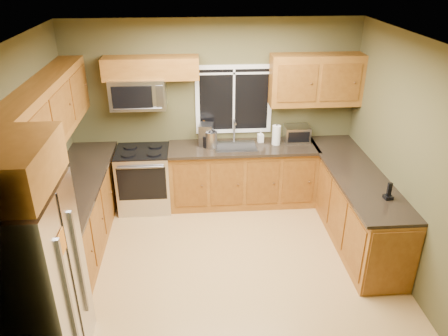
{
  "coord_description": "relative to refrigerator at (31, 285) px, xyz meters",
  "views": [
    {
      "loc": [
        -0.3,
        -4.34,
        3.45
      ],
      "look_at": [
        0.05,
        0.35,
        1.15
      ],
      "focal_mm": 35.0,
      "sensor_mm": 36.0,
      "label": 1
    }
  ],
  "objects": [
    {
      "name": "floor",
      "position": [
        1.74,
        1.3,
        -0.9
      ],
      "size": [
        4.2,
        4.2,
        0.0
      ],
      "primitive_type": "plane",
      "color": "tan",
      "rests_on": "ground"
    },
    {
      "name": "ceiling",
      "position": [
        1.74,
        1.3,
        1.8
      ],
      "size": [
        4.2,
        4.2,
        0.0
      ],
      "primitive_type": "plane",
      "rotation": [
        3.14,
        0.0,
        0.0
      ],
      "color": "white",
      "rests_on": "back_wall"
    },
    {
      "name": "back_wall",
      "position": [
        1.74,
        3.1,
        0.45
      ],
      "size": [
        4.2,
        0.0,
        4.2
      ],
      "primitive_type": "plane",
      "rotation": [
        1.57,
        0.0,
        0.0
      ],
      "color": "#4C4929",
      "rests_on": "ground"
    },
    {
      "name": "front_wall",
      "position": [
        1.74,
        -0.5,
        0.45
      ],
      "size": [
        4.2,
        0.0,
        4.2
      ],
      "primitive_type": "plane",
      "rotation": [
        -1.57,
        0.0,
        0.0
      ],
      "color": "#4C4929",
      "rests_on": "ground"
    },
    {
      "name": "left_wall",
      "position": [
        -0.36,
        1.3,
        0.45
      ],
      "size": [
        0.0,
        3.6,
        3.6
      ],
      "primitive_type": "plane",
      "rotation": [
        1.57,
        0.0,
        1.57
      ],
      "color": "#4C4929",
      "rests_on": "ground"
    },
    {
      "name": "right_wall",
      "position": [
        3.84,
        1.3,
        0.45
      ],
      "size": [
        0.0,
        3.6,
        3.6
      ],
      "primitive_type": "plane",
      "rotation": [
        1.57,
        0.0,
        -1.57
      ],
      "color": "#4C4929",
      "rests_on": "ground"
    },
    {
      "name": "window",
      "position": [
        2.04,
        3.08,
        0.65
      ],
      "size": [
        1.12,
        0.03,
        1.02
      ],
      "color": "white",
      "rests_on": "back_wall"
    },
    {
      "name": "base_cabinets_left",
      "position": [
        -0.06,
        1.78,
        -0.45
      ],
      "size": [
        0.6,
        2.65,
        0.9
      ],
      "primitive_type": "cube",
      "color": "brown",
      "rests_on": "ground"
    },
    {
      "name": "countertop_left",
      "position": [
        -0.04,
        1.78,
        0.02
      ],
      "size": [
        0.65,
        2.65,
        0.04
      ],
      "primitive_type": "cube",
      "color": "black",
      "rests_on": "base_cabinets_left"
    },
    {
      "name": "base_cabinets_back",
      "position": [
        2.15,
        2.8,
        -0.45
      ],
      "size": [
        2.17,
        0.6,
        0.9
      ],
      "primitive_type": "cube",
      "color": "brown",
      "rests_on": "ground"
    },
    {
      "name": "countertop_back",
      "position": [
        2.15,
        2.78,
        0.02
      ],
      "size": [
        2.17,
        0.65,
        0.04
      ],
      "primitive_type": "cube",
      "color": "black",
      "rests_on": "base_cabinets_back"
    },
    {
      "name": "base_cabinets_peninsula",
      "position": [
        3.54,
        1.84,
        -0.45
      ],
      "size": [
        0.6,
        2.52,
        0.9
      ],
      "color": "brown",
      "rests_on": "ground"
    },
    {
      "name": "countertop_peninsula",
      "position": [
        3.51,
        1.85,
        0.02
      ],
      "size": [
        0.65,
        2.5,
        0.04
      ],
      "primitive_type": "cube",
      "color": "black",
      "rests_on": "base_cabinets_peninsula"
    },
    {
      "name": "upper_cabinets_left",
      "position": [
        -0.2,
        1.78,
        0.96
      ],
      "size": [
        0.33,
        2.65,
        0.72
      ],
      "primitive_type": "cube",
      "color": "brown",
      "rests_on": "left_wall"
    },
    {
      "name": "upper_cabinets_back_left",
      "position": [
        0.89,
        2.94,
        1.17
      ],
      "size": [
        1.3,
        0.33,
        0.3
      ],
      "primitive_type": "cube",
      "color": "brown",
      "rests_on": "back_wall"
    },
    {
      "name": "upper_cabinets_back_right",
      "position": [
        3.19,
        2.94,
        0.96
      ],
      "size": [
        1.3,
        0.33,
        0.72
      ],
      "primitive_type": "cube",
      "color": "brown",
      "rests_on": "back_wall"
    },
    {
      "name": "upper_cabinet_over_fridge",
      "position": [
        -0.0,
        0.0,
        1.13
      ],
      "size": [
        0.72,
        0.9,
        0.38
      ],
      "primitive_type": "cube",
      "color": "brown",
      "rests_on": "left_wall"
    },
    {
      "name": "refrigerator",
      "position": [
        0.0,
        0.0,
        0.0
      ],
      "size": [
        0.74,
        0.9,
        1.8
      ],
      "color": "#B7B7BC",
      "rests_on": "ground"
    },
    {
      "name": "range",
      "position": [
        0.69,
        2.77,
        -0.43
      ],
      "size": [
        0.76,
        0.69,
        0.94
      ],
      "color": "#B7B7BC",
      "rests_on": "ground"
    },
    {
      "name": "microwave",
      "position": [
        0.69,
        2.91,
        0.83
      ],
      "size": [
        0.76,
        0.41,
        0.42
      ],
      "color": "#B7B7BC",
      "rests_on": "back_wall"
    },
    {
      "name": "sink",
      "position": [
        2.04,
        2.79,
        0.05
      ],
      "size": [
        0.6,
        0.42,
        0.36
      ],
      "color": "slate",
      "rests_on": "countertop_back"
    },
    {
      "name": "toaster_oven",
      "position": [
        2.97,
        2.92,
        0.16
      ],
      "size": [
        0.37,
        0.29,
        0.23
      ],
      "color": "#B7B7BC",
      "rests_on": "countertop_back"
    },
    {
      "name": "coffee_maker",
      "position": [
        1.62,
        2.86,
        0.19
      ],
      "size": [
        0.23,
        0.29,
        0.32
      ],
      "color": "slate",
      "rests_on": "countertop_back"
    },
    {
      "name": "kettle",
      "position": [
        1.69,
        2.76,
        0.18
      ],
      "size": [
        0.2,
        0.2,
        0.3
      ],
      "color": "#B7B7BC",
      "rests_on": "countertop_back"
    },
    {
      "name": "paper_towel_roll",
      "position": [
        2.64,
        2.82,
        0.18
      ],
      "size": [
        0.15,
        0.15,
        0.32
      ],
      "color": "white",
      "rests_on": "countertop_back"
    },
    {
      "name": "soap_bottle_a",
      "position": [
        1.59,
        3.0,
        0.2
      ],
      "size": [
        0.15,
        0.15,
        0.32
      ],
      "primitive_type": "imported",
      "rotation": [
        0.0,
        0.0,
        -0.25
      ],
      "color": "#C86612",
      "rests_on": "countertop_back"
    },
    {
      "name": "soap_bottle_b",
      "position": [
        2.43,
        2.92,
        0.13
      ],
      "size": [
        0.09,
        0.09,
        0.18
      ],
      "primitive_type": "imported",
      "rotation": [
        0.0,
        0.0,
        0.1
      ],
      "color": "white",
      "rests_on": "countertop_back"
    },
    {
      "name": "soap_bottle_c",
      "position": [
        1.64,
        2.9,
        0.12
      ],
      "size": [
        0.15,
        0.15,
        0.16
      ],
      "primitive_type": "imported",
      "rotation": [
        0.0,
        0.0,
        0.31
      ],
      "color": "white",
      "rests_on": "countertop_back"
    },
    {
      "name": "cordless_phone",
      "position": [
        3.63,
        1.14,
        0.1
      ],
      "size": [
        0.1,
        0.1,
        0.2
      ],
      "color": "black",
      "rests_on": "countertop_peninsula"
    }
  ]
}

